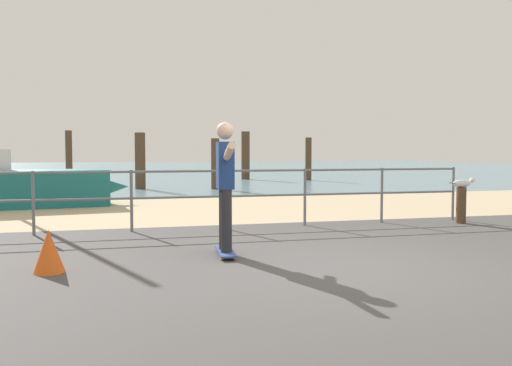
# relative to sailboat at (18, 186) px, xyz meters

# --- Properties ---
(ground_plane) EXTENTS (24.00, 10.00, 0.04)m
(ground_plane) POSITION_rel_sailboat_xyz_m (4.84, -9.29, -0.52)
(ground_plane) COLOR #474444
(ground_plane) RESTS_ON ground
(beach_strip) EXTENTS (24.00, 6.00, 0.04)m
(beach_strip) POSITION_rel_sailboat_xyz_m (4.84, -1.29, -0.52)
(beach_strip) COLOR tan
(beach_strip) RESTS_ON ground
(sea_surface) EXTENTS (72.00, 50.00, 0.04)m
(sea_surface) POSITION_rel_sailboat_xyz_m (4.84, 26.71, -0.52)
(sea_surface) COLOR slate
(sea_surface) RESTS_ON ground
(railing_fence) EXTENTS (10.76, 0.05, 1.05)m
(railing_fence) POSITION_rel_sailboat_xyz_m (3.25, -4.69, 0.17)
(railing_fence) COLOR slate
(railing_fence) RESTS_ON ground
(sailboat) EXTENTS (5.05, 1.99, 5.53)m
(sailboat) POSITION_rel_sailboat_xyz_m (0.00, 0.00, 0.00)
(sailboat) COLOR #19666B
(sailboat) RESTS_ON ground
(skateboard) EXTENTS (0.27, 0.81, 0.08)m
(skateboard) POSITION_rel_sailboat_xyz_m (3.59, -7.11, -0.46)
(skateboard) COLOR #334C8C
(skateboard) RESTS_ON ground
(skateboarder) EXTENTS (0.23, 1.45, 1.65)m
(skateboarder) POSITION_rel_sailboat_xyz_m (3.59, -7.11, 0.49)
(skateboarder) COLOR #26262B
(skateboarder) RESTS_ON skateboard
(bollard_short) EXTENTS (0.18, 0.18, 0.69)m
(bollard_short) POSITION_rel_sailboat_xyz_m (8.47, -5.15, -0.18)
(bollard_short) COLOR #513826
(bollard_short) RESTS_ON ground
(seagull) EXTENTS (0.48, 0.23, 0.18)m
(seagull) POSITION_rel_sailboat_xyz_m (8.48, -5.15, 0.24)
(seagull) COLOR white
(seagull) RESTS_ON bollard_short
(groyne_post_0) EXTENTS (0.25, 0.25, 2.13)m
(groyne_post_0) POSITION_rel_sailboat_xyz_m (0.55, 7.90, 0.54)
(groyne_post_0) COLOR #513826
(groyne_post_0) RESTS_ON ground
(groyne_post_1) EXTENTS (0.37, 0.37, 2.00)m
(groyne_post_1) POSITION_rel_sailboat_xyz_m (3.10, 5.63, 0.48)
(groyne_post_1) COLOR #513826
(groyne_post_1) RESTS_ON ground
(groyne_post_2) EXTENTS (0.29, 0.29, 1.80)m
(groyne_post_2) POSITION_rel_sailboat_xyz_m (5.66, 4.91, 0.37)
(groyne_post_2) COLOR #513826
(groyne_post_2) RESTS_ON ground
(groyne_post_3) EXTENTS (0.40, 0.40, 2.26)m
(groyne_post_3) POSITION_rel_sailboat_xyz_m (8.21, 10.97, 0.61)
(groyne_post_3) COLOR #513826
(groyne_post_3) RESTS_ON ground
(groyne_post_4) EXTENTS (0.28, 0.28, 1.96)m
(groyne_post_4) POSITION_rel_sailboat_xyz_m (10.76, 9.37, 0.46)
(groyne_post_4) COLOR #513826
(groyne_post_4) RESTS_ON ground
(traffic_cone) EXTENTS (0.36, 0.36, 0.50)m
(traffic_cone) POSITION_rel_sailboat_xyz_m (1.50, -7.59, -0.27)
(traffic_cone) COLOR #E55919
(traffic_cone) RESTS_ON ground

